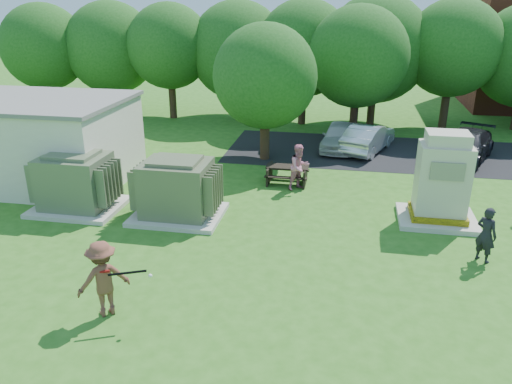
% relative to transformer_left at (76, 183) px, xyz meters
% --- Properties ---
extents(ground, '(120.00, 120.00, 0.00)m').
position_rel_transformer_left_xyz_m(ground, '(6.50, -4.50, -0.97)').
color(ground, '#2D6619').
rests_on(ground, ground).
extents(service_building, '(10.00, 5.00, 3.20)m').
position_rel_transformer_left_xyz_m(service_building, '(-4.50, 2.50, 0.63)').
color(service_building, beige).
rests_on(service_building, ground).
extents(parking_strip, '(20.00, 6.00, 0.01)m').
position_rel_transformer_left_xyz_m(parking_strip, '(13.50, 9.00, -0.96)').
color(parking_strip, '#232326').
rests_on(parking_strip, ground).
extents(transformer_left, '(3.00, 2.40, 2.07)m').
position_rel_transformer_left_xyz_m(transformer_left, '(0.00, 0.00, 0.00)').
color(transformer_left, beige).
rests_on(transformer_left, ground).
extents(transformer_right, '(3.00, 2.40, 2.07)m').
position_rel_transformer_left_xyz_m(transformer_right, '(3.70, 0.00, 0.00)').
color(transformer_right, beige).
rests_on(transformer_right, ground).
extents(generator_cabinet, '(2.52, 2.06, 3.07)m').
position_rel_transformer_left_xyz_m(generator_cabinet, '(12.35, 1.24, 0.37)').
color(generator_cabinet, beige).
rests_on(generator_cabinet, ground).
extents(picnic_table, '(1.68, 1.26, 0.72)m').
position_rel_transformer_left_xyz_m(picnic_table, '(6.94, 3.96, -0.52)').
color(picnic_table, black).
rests_on(picnic_table, ground).
extents(batter, '(1.39, 1.31, 1.88)m').
position_rel_transformer_left_xyz_m(batter, '(3.86, -5.67, -0.03)').
color(batter, brown).
rests_on(batter, ground).
extents(person_by_generator, '(0.71, 0.70, 1.65)m').
position_rel_transformer_left_xyz_m(person_by_generator, '(13.22, -1.34, -0.14)').
color(person_by_generator, black).
rests_on(person_by_generator, ground).
extents(person_at_picnic, '(1.11, 1.09, 1.80)m').
position_rel_transformer_left_xyz_m(person_at_picnic, '(7.48, 3.40, -0.07)').
color(person_at_picnic, pink).
rests_on(person_at_picnic, ground).
extents(car_white, '(1.91, 3.96, 1.31)m').
position_rel_transformer_left_xyz_m(car_white, '(8.84, 9.24, -0.32)').
color(car_white, silver).
rests_on(car_white, ground).
extents(car_silver_a, '(2.80, 4.37, 1.36)m').
position_rel_transformer_left_xyz_m(car_silver_a, '(10.22, 9.11, -0.29)').
color(car_silver_a, silver).
rests_on(car_silver_a, ground).
extents(car_dark, '(3.55, 4.97, 1.34)m').
position_rel_transformer_left_xyz_m(car_dark, '(14.58, 8.49, -0.30)').
color(car_dark, black).
rests_on(car_dark, ground).
extents(batting_equipment, '(1.23, 0.39, 0.10)m').
position_rel_transformer_left_xyz_m(batting_equipment, '(4.51, -5.79, 0.26)').
color(batting_equipment, black).
rests_on(batting_equipment, ground).
extents(tree_row, '(41.30, 13.30, 7.30)m').
position_rel_transformer_left_xyz_m(tree_row, '(8.25, 14.00, 3.18)').
color(tree_row, '#47301E').
rests_on(tree_row, ground).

